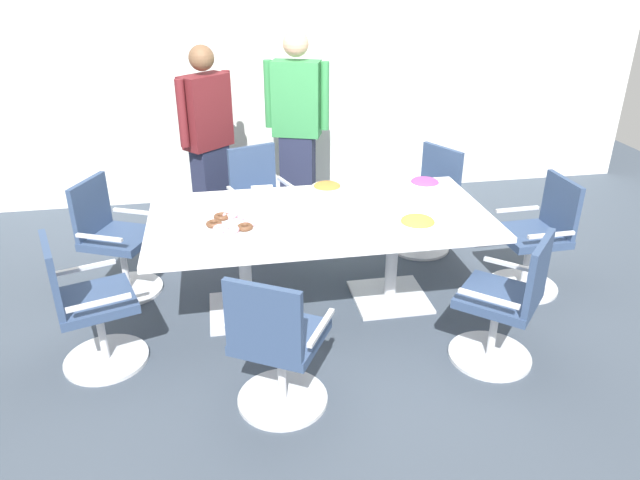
{
  "coord_description": "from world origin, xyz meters",
  "views": [
    {
      "loc": [
        -0.67,
        -3.78,
        2.41
      ],
      "look_at": [
        0.0,
        0.0,
        0.55
      ],
      "focal_mm": 33.08,
      "sensor_mm": 36.0,
      "label": 1
    }
  ],
  "objects": [
    {
      "name": "person_standing_0",
      "position": [
        -0.76,
        1.57,
        0.9
      ],
      "size": [
        0.51,
        0.46,
        1.72
      ],
      "rotation": [
        0.0,
        0.0,
        -2.43
      ],
      "color": "#232842",
      "rests_on": "ground"
    },
    {
      "name": "donut_platter",
      "position": [
        -0.62,
        -0.08,
        0.77
      ],
      "size": [
        0.36,
        0.36,
        0.04
      ],
      "color": "white",
      "rests_on": "conference_table"
    },
    {
      "name": "office_chair_2",
      "position": [
        1.11,
        0.83,
        0.41
      ],
      "size": [
        0.73,
        0.73,
        0.91
      ],
      "rotation": [
        0.0,
        0.0,
        -4.24
      ],
      "color": "silver",
      "rests_on": "ground"
    },
    {
      "name": "back_wall",
      "position": [
        0.0,
        2.4,
        1.4
      ],
      "size": [
        8.0,
        0.1,
        2.8
      ],
      "primitive_type": "cube",
      "color": "silver",
      "rests_on": "ground"
    },
    {
      "name": "person_standing_1",
      "position": [
        0.07,
        1.65,
        0.96
      ],
      "size": [
        0.6,
        0.35,
        1.82
      ],
      "rotation": [
        0.0,
        0.0,
        -3.48
      ],
      "color": "#232842",
      "rests_on": "ground"
    },
    {
      "name": "ground_plane",
      "position": [
        0.0,
        0.0,
        -0.01
      ],
      "size": [
        10.0,
        10.0,
        0.01
      ],
      "primitive_type": "cube",
      "color": "#3D4754"
    },
    {
      "name": "conference_table",
      "position": [
        0.0,
        0.0,
        0.63
      ],
      "size": [
        2.4,
        1.2,
        0.75
      ],
      "color": "white",
      "rests_on": "ground"
    },
    {
      "name": "snack_bowl_chips_yellow",
      "position": [
        0.58,
        -0.4,
        0.8
      ],
      "size": [
        0.25,
        0.25,
        0.11
      ],
      "color": "white",
      "rests_on": "conference_table"
    },
    {
      "name": "office_chair_0",
      "position": [
        1.04,
        -0.87,
        0.41
      ],
      "size": [
        0.76,
        0.76,
        0.91
      ],
      "rotation": [
        0.0,
        0.0,
        0.84
      ],
      "color": "silver",
      "rests_on": "ground"
    },
    {
      "name": "napkin_pile",
      "position": [
        -0.37,
        0.38,
        0.79
      ],
      "size": [
        0.16,
        0.16,
        0.08
      ],
      "primitive_type": "cube",
      "color": "white",
      "rests_on": "conference_table"
    },
    {
      "name": "office_chair_4",
      "position": [
        -1.52,
        0.5,
        0.41
      ],
      "size": [
        0.71,
        0.71,
        0.91
      ],
      "rotation": [
        0.0,
        0.0,
        -2.0
      ],
      "color": "silver",
      "rests_on": "ground"
    },
    {
      "name": "office_chair_3",
      "position": [
        -0.34,
        1.08,
        0.41
      ],
      "size": [
        0.69,
        0.69,
        0.91
      ],
      "rotation": [
        0.0,
        0.0,
        -2.81
      ],
      "color": "silver",
      "rests_on": "ground"
    },
    {
      "name": "office_chair_5",
      "position": [
        -1.56,
        -0.45,
        0.41
      ],
      "size": [
        0.68,
        0.68,
        0.91
      ],
      "rotation": [
        0.0,
        0.0,
        -1.26
      ],
      "color": "silver",
      "rests_on": "ground"
    },
    {
      "name": "office_chair_6",
      "position": [
        -0.44,
        -1.06,
        0.41
      ],
      "size": [
        0.74,
        0.74,
        0.91
      ],
      "rotation": [
        0.0,
        0.0,
        -0.52
      ],
      "color": "silver",
      "rests_on": "ground"
    },
    {
      "name": "office_chair_1",
      "position": [
        1.7,
        -0.03,
        0.41
      ],
      "size": [
        0.56,
        0.56,
        0.91
      ],
      "rotation": [
        0.0,
        0.0,
        1.61
      ],
      "color": "silver",
      "rests_on": "ground"
    },
    {
      "name": "snack_bowl_pretzels",
      "position": [
        0.13,
        0.41,
        0.79
      ],
      "size": [
        0.23,
        0.23,
        0.08
      ],
      "color": "beige",
      "rests_on": "conference_table"
    },
    {
      "name": "snack_bowl_candy_mix",
      "position": [
        0.9,
        0.36,
        0.79
      ],
      "size": [
        0.25,
        0.25,
        0.08
      ],
      "color": "white",
      "rests_on": "conference_table"
    }
  ]
}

